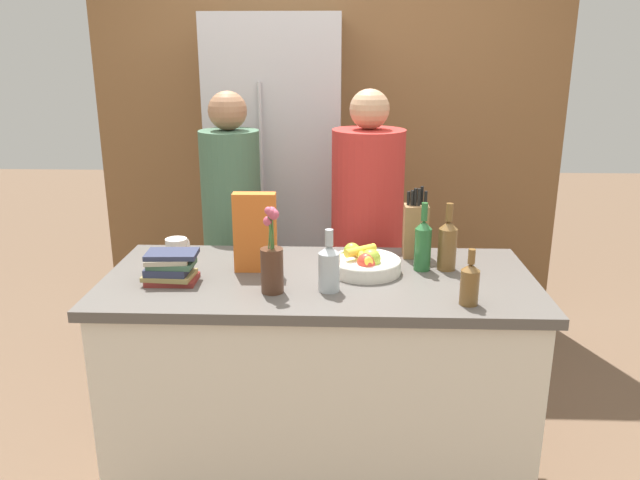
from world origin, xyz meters
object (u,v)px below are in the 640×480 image
Objects in this scene: bottle_vinegar at (329,267)px; bottle_water at (447,244)px; knife_block at (416,230)px; coffee_mug at (177,248)px; refrigerator at (278,190)px; person_at_sink at (233,232)px; bottle_oil at (423,244)px; bottle_wine at (470,283)px; book_stack at (170,268)px; person_in_blue at (367,236)px; cereal_box at (255,232)px; fruit_bowl at (364,263)px; flower_vase at (272,262)px.

bottle_vinegar is 0.53m from bottle_water.
bottle_vinegar is at bearing -131.31° from knife_block.
coffee_mug is 0.43× the size of bottle_water.
refrigerator reaches higher than coffee_mug.
bottle_vinegar is 0.15× the size of person_at_sink.
bottle_oil is 1.38× the size of bottle_wine.
person_in_blue is (0.78, 0.71, -0.08)m from book_stack.
person_in_blue is at bearing 110.61° from bottle_oil.
person_at_sink reaches higher than bottle_vinegar.
refrigerator is at bearing 78.63° from book_stack.
person_in_blue is at bearing -52.70° from refrigerator.
bottle_wine is 0.36m from bottle_water.
bottle_oil is at bearing -9.10° from person_at_sink.
cereal_box reaches higher than knife_block.
knife_block is at bearing 3.27° from coffee_mug.
fruit_bowl is (0.47, -1.23, -0.02)m from refrigerator.
cereal_box is 0.76m from person_in_blue.
bottle_wine reaches higher than book_stack.
person_at_sink is at bearing 137.04° from bottle_wine.
bottle_oil is at bearing 24.58° from flower_vase.
knife_block is 0.96m from person_at_sink.
book_stack is at bearing -169.92° from bottle_oil.
bottle_oil is at bearing 8.62° from fruit_bowl.
coffee_mug is at bearing 158.33° from cereal_box.
coffee_mug is 0.75m from bottle_vinegar.
cereal_box is 2.68× the size of coffee_mug.
cereal_box is at bearing -163.09° from knife_block.
bottle_oil is 1.18× the size of bottle_vinegar.
cereal_box is 0.67m from bottle_oil.
book_stack is at bearing 170.76° from bottle_wine.
person_in_blue reaches higher than bottle_vinegar.
refrigerator is at bearing 91.56° from cereal_box.
knife_block is 0.54m from bottle_wine.
cereal_box is 1.15× the size of bottle_oil.
cereal_box is 0.37m from bottle_vinegar.
knife_block is 1.51× the size of bottle_wine.
fruit_bowl is 0.25m from bottle_oil.
fruit_bowl reaches higher than coffee_mug.
fruit_bowl is at bearing -0.29° from cereal_box.
bottle_water is (-0.02, 0.36, 0.03)m from bottle_wine.
bottle_water is at bearing 9.59° from book_stack.
flower_vase is 0.20× the size of person_in_blue.
book_stack reaches higher than fruit_bowl.
cereal_box reaches higher than fruit_bowl.
person_in_blue reaches higher than bottle_water.
cereal_box reaches higher than coffee_mug.
cereal_box is at bearing -177.16° from bottle_oil.
person_at_sink is at bearing -104.88° from refrigerator.
person_in_blue is at bearing 21.61° from person_at_sink.
person_in_blue is (0.67, -0.03, -0.01)m from person_at_sink.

